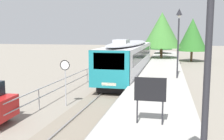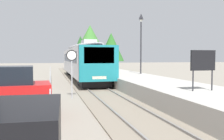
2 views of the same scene
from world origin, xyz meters
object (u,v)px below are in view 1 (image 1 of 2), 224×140
Objects in this scene: commuter_train at (130,56)px; platform_notice_board at (150,91)px; platform_lamp_near_end at (210,16)px; speed_limit_sign at (65,71)px; platform_lamp_mid_platform at (179,30)px.

commuter_train is 16.71m from platform_notice_board.
platform_notice_board is (-1.32, 4.91, -2.44)m from platform_lamp_near_end.
platform_lamp_near_end is 11.91m from speed_limit_sign.
platform_lamp_mid_platform is 9.59m from speed_limit_sign.
platform_lamp_near_end reaches higher than speed_limit_sign.
commuter_train is at bearing 101.23° from platform_notice_board.
platform_lamp_near_end is 15.96m from platform_lamp_mid_platform.
platform_lamp_mid_platform is 1.91× the size of speed_limit_sign.
platform_lamp_near_end and platform_lamp_mid_platform have the same top height.
platform_lamp_near_end is (4.57, -21.30, 2.48)m from commuter_train.
platform_notice_board is at bearing -96.81° from platform_lamp_mid_platform.
commuter_train is at bearing 102.12° from platform_lamp_near_end.
speed_limit_sign is at bearing 124.95° from platform_lamp_near_end.
platform_lamp_near_end is 1.00× the size of platform_lamp_mid_platform.
platform_lamp_near_end is at bearing -90.00° from platform_lamp_mid_platform.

